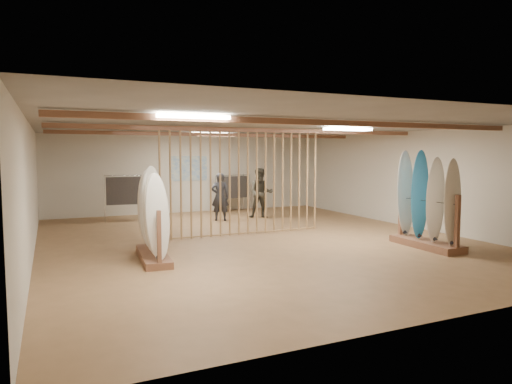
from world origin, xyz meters
name	(u,v)px	position (x,y,z in m)	size (l,w,h in m)	color
floor	(256,240)	(0.00, 0.00, 0.00)	(12.00, 12.00, 0.00)	#9A714A
ceiling	(256,127)	(0.00, 0.00, 2.80)	(12.00, 12.00, 0.00)	gray
wall_back	(188,174)	(0.00, 6.00, 1.40)	(12.00, 12.00, 0.00)	beige
wall_front	(451,213)	(0.00, -6.00, 1.40)	(12.00, 12.00, 0.00)	beige
wall_left	(30,191)	(-5.00, 0.00, 1.40)	(12.00, 12.00, 0.00)	beige
wall_right	(412,179)	(5.00, 0.00, 1.40)	(12.00, 12.00, 0.00)	beige
ceiling_slats	(256,130)	(0.00, 0.00, 2.72)	(9.50, 6.12, 0.10)	brown
light_panels	(256,129)	(0.00, 0.00, 2.74)	(1.20, 0.35, 0.06)	white
bamboo_partition	(243,182)	(0.00, 0.80, 1.40)	(4.45, 0.05, 2.78)	#AA8252
poster	(188,168)	(0.00, 5.98, 1.60)	(1.40, 0.03, 0.90)	#346FB9
rack_left	(153,229)	(-2.77, -1.04, 0.63)	(0.67, 1.98, 1.86)	brown
rack_right	(427,216)	(3.18, -2.44, 0.72)	(0.63, 1.85, 2.14)	brown
clothing_rack_a	(128,191)	(-2.40, 4.52, 0.98)	(1.40, 0.48, 1.51)	silver
clothing_rack_b	(233,187)	(1.52, 5.40, 0.91)	(1.26, 0.66, 1.40)	silver
shopper_a	(220,193)	(0.31, 3.47, 0.87)	(0.64, 0.43, 1.75)	#25272D
shopper_b	(261,190)	(1.75, 3.46, 0.94)	(0.91, 0.71, 1.89)	#353229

